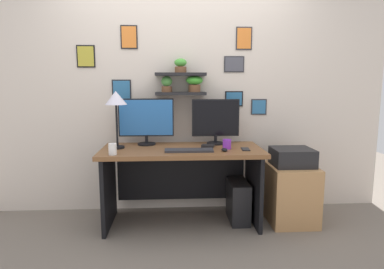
# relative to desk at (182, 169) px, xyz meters

# --- Properties ---
(ground_plane) EXTENTS (8.00, 8.00, 0.00)m
(ground_plane) POSITION_rel_desk_xyz_m (0.00, -0.05, -0.54)
(ground_plane) COLOR #70665B
(back_wall_assembly) EXTENTS (4.40, 0.24, 2.70)m
(back_wall_assembly) POSITION_rel_desk_xyz_m (0.00, 0.38, 0.82)
(back_wall_assembly) COLOR beige
(back_wall_assembly) RESTS_ON ground
(desk) EXTENTS (1.53, 0.68, 0.75)m
(desk) POSITION_rel_desk_xyz_m (0.00, 0.00, 0.00)
(desk) COLOR brown
(desk) RESTS_ON ground
(monitor_left) EXTENTS (0.55, 0.18, 0.46)m
(monitor_left) POSITION_rel_desk_xyz_m (-0.35, 0.16, 0.46)
(monitor_left) COLOR black
(monitor_left) RESTS_ON desk
(monitor_right) EXTENTS (0.48, 0.18, 0.46)m
(monitor_right) POSITION_rel_desk_xyz_m (0.35, 0.16, 0.45)
(monitor_right) COLOR black
(monitor_right) RESTS_ON desk
(keyboard) EXTENTS (0.44, 0.14, 0.02)m
(keyboard) POSITION_rel_desk_xyz_m (0.06, -0.20, 0.22)
(keyboard) COLOR #2D2D33
(keyboard) RESTS_ON desk
(computer_mouse) EXTENTS (0.06, 0.09, 0.03)m
(computer_mouse) POSITION_rel_desk_xyz_m (0.38, -0.22, 0.23)
(computer_mouse) COLOR black
(computer_mouse) RESTS_ON desk
(desk_lamp) EXTENTS (0.20, 0.20, 0.54)m
(desk_lamp) POSITION_rel_desk_xyz_m (-0.61, -0.01, 0.66)
(desk_lamp) COLOR black
(desk_lamp) RESTS_ON desk
(cell_phone) EXTENTS (0.08, 0.14, 0.01)m
(cell_phone) POSITION_rel_desk_xyz_m (0.59, -0.15, 0.22)
(cell_phone) COLOR black
(cell_phone) RESTS_ON desk
(coffee_mug) EXTENTS (0.08, 0.08, 0.09)m
(coffee_mug) POSITION_rel_desk_xyz_m (0.42, -0.10, 0.26)
(coffee_mug) COLOR purple
(coffee_mug) RESTS_ON desk
(pen_cup) EXTENTS (0.07, 0.07, 0.10)m
(pen_cup) POSITION_rel_desk_xyz_m (-0.61, -0.31, 0.26)
(pen_cup) COLOR white
(pen_cup) RESTS_ON desk
(scissors_tray) EXTENTS (0.14, 0.11, 0.02)m
(scissors_tray) POSITION_rel_desk_xyz_m (0.25, -0.01, 0.23)
(scissors_tray) COLOR black
(scissors_tray) RESTS_ON desk
(drawer_cabinet) EXTENTS (0.44, 0.50, 0.57)m
(drawer_cabinet) POSITION_rel_desk_xyz_m (1.07, -0.07, -0.25)
(drawer_cabinet) COLOR tan
(drawer_cabinet) RESTS_ON ground
(printer) EXTENTS (0.38, 0.34, 0.17)m
(printer) POSITION_rel_desk_xyz_m (1.07, -0.07, 0.12)
(printer) COLOR black
(printer) RESTS_ON drawer_cabinet
(computer_tower_right) EXTENTS (0.18, 0.40, 0.40)m
(computer_tower_right) POSITION_rel_desk_xyz_m (0.56, -0.02, -0.34)
(computer_tower_right) COLOR black
(computer_tower_right) RESTS_ON ground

